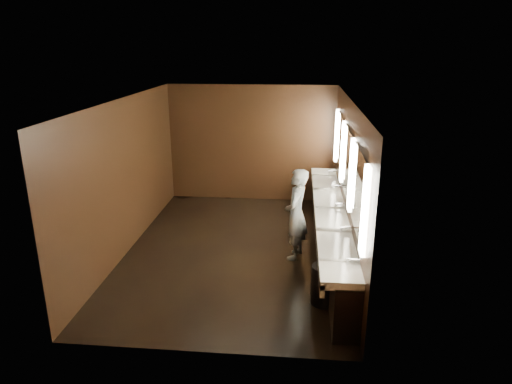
# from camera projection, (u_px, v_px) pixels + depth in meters

# --- Properties ---
(floor) EXTENTS (6.00, 6.00, 0.00)m
(floor) POSITION_uv_depth(u_px,v_px,m) (235.00, 250.00, 8.61)
(floor) COLOR black
(floor) RESTS_ON ground
(ceiling) EXTENTS (4.00, 6.00, 0.02)m
(ceiling) POSITION_uv_depth(u_px,v_px,m) (233.00, 100.00, 7.74)
(ceiling) COLOR #2D2D2B
(ceiling) RESTS_ON wall_back
(wall_back) EXTENTS (4.00, 0.02, 2.80)m
(wall_back) POSITION_uv_depth(u_px,v_px,m) (252.00, 144.00, 11.01)
(wall_back) COLOR black
(wall_back) RESTS_ON floor
(wall_front) EXTENTS (4.00, 0.02, 2.80)m
(wall_front) POSITION_uv_depth(u_px,v_px,m) (199.00, 252.00, 5.34)
(wall_front) COLOR black
(wall_front) RESTS_ON floor
(wall_left) EXTENTS (0.02, 6.00, 2.80)m
(wall_left) POSITION_uv_depth(u_px,v_px,m) (126.00, 176.00, 8.35)
(wall_left) COLOR black
(wall_left) RESTS_ON floor
(wall_right) EXTENTS (0.02, 6.00, 2.80)m
(wall_right) POSITION_uv_depth(u_px,v_px,m) (347.00, 182.00, 8.00)
(wall_right) COLOR black
(wall_right) RESTS_ON floor
(sink_counter) EXTENTS (0.55, 5.40, 1.01)m
(sink_counter) POSITION_uv_depth(u_px,v_px,m) (333.00, 229.00, 8.30)
(sink_counter) COLOR black
(sink_counter) RESTS_ON floor
(mirror_band) EXTENTS (0.06, 5.03, 1.15)m
(mirror_band) POSITION_uv_depth(u_px,v_px,m) (347.00, 163.00, 7.89)
(mirror_band) COLOR white
(mirror_band) RESTS_ON wall_right
(person) EXTENTS (0.52, 0.68, 1.66)m
(person) POSITION_uv_depth(u_px,v_px,m) (296.00, 214.00, 8.09)
(person) COLOR #91B6D8
(person) RESTS_ON floor
(trash_bin) EXTENTS (0.45, 0.45, 0.61)m
(trash_bin) POSITION_uv_depth(u_px,v_px,m) (324.00, 285.00, 6.77)
(trash_bin) COLOR black
(trash_bin) RESTS_ON floor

